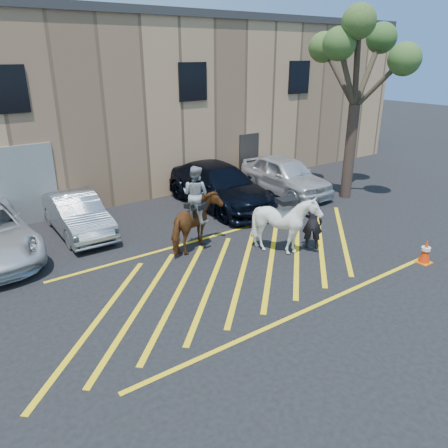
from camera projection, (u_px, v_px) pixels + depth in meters
ground at (236, 266)px, 12.47m from camera, size 90.00×90.00×0.00m
car_silver_sedan at (77, 214)px, 14.56m from camera, size 1.49×4.08×1.34m
car_blue_suv at (219, 186)px, 17.19m from camera, size 2.38×5.64×1.63m
car_white_suv at (285, 175)px, 18.75m from camera, size 2.15×4.76×1.59m
handler at (312, 223)px, 13.34m from camera, size 0.73×0.71×1.69m
warehouse at (81, 100)px, 20.20m from camera, size 32.42×10.20×7.30m
hatching_zone at (243, 270)px, 12.24m from camera, size 12.60×5.12×0.01m
mounted_bay at (196, 217)px, 13.19m from camera, size 2.19×1.73×2.64m
saddled_white at (286, 224)px, 13.02m from camera, size 1.79×1.93×1.85m
traffic_cone at (426, 251)px, 12.55m from camera, size 0.38×0.38×0.73m
tree at (360, 53)px, 16.42m from camera, size 3.99×4.37×7.31m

